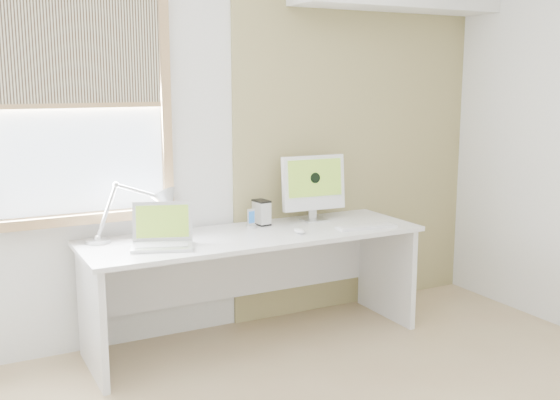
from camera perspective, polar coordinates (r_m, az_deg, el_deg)
room at (r=2.99m, az=9.34°, el=2.46°), size 4.04×3.54×2.64m
accent_wall at (r=4.98m, az=6.58°, el=5.62°), size 2.00×0.02×2.60m
window at (r=4.16m, az=-16.82°, el=7.71°), size 1.20×0.14×1.42m
desk at (r=4.36m, az=-2.54°, el=-5.21°), size 2.20×0.70×0.73m
desk_lamp at (r=4.21m, az=-10.73°, el=-0.56°), size 0.65×0.26×0.36m
laptop at (r=3.99m, az=-10.07°, el=-3.02°), size 0.43×0.39×0.25m
phone_dock at (r=4.41m, az=-2.49°, el=-1.96°), size 0.08×0.08×0.13m
external_drive at (r=4.50m, az=-1.60°, el=-1.08°), size 0.09×0.14×0.17m
imac at (r=4.62m, az=2.89°, el=1.37°), size 0.47×0.16×0.46m
keyboard at (r=4.45m, az=7.45°, el=-2.27°), size 0.42×0.16×0.02m
mouse at (r=4.26m, az=1.72°, el=-2.68°), size 0.06×0.11×0.03m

